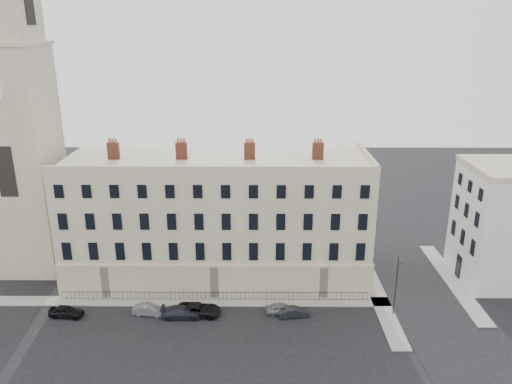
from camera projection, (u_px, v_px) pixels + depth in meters
ground at (267, 327)px, 52.14m from camera, size 160.00×160.00×0.00m
terrace at (218, 218)px, 61.10m from camera, size 36.22×12.22×17.00m
church_tower at (16, 125)px, 59.55m from camera, size 8.00×8.13×44.00m
adjacent_building at (506, 226)px, 60.18m from camera, size 10.00×10.00×14.00m
pavement_terrace at (179, 301)px, 56.91m from camera, size 48.00×2.00×0.12m
pavement_east_return at (375, 289)px, 59.64m from camera, size 2.00×24.00×0.12m
pavement_adjacent at (452, 281)px, 61.49m from camera, size 2.00×20.00×0.12m
railings at (214, 296)px, 57.11m from camera, size 35.00×0.04×0.96m
car_a at (66, 311)px, 53.88m from camera, size 3.83×1.86×1.26m
car_b at (149, 310)px, 54.28m from camera, size 3.70×1.70×1.18m
car_c at (182, 312)px, 53.76m from camera, size 4.39×1.83×1.27m
car_d at (199, 310)px, 54.18m from camera, size 4.98×2.62×1.34m
car_e at (282, 308)px, 54.51m from camera, size 3.57×1.63×1.19m
car_f at (294, 312)px, 53.93m from camera, size 3.45×1.67×1.09m
streetlamp at (396, 283)px, 53.16m from camera, size 0.39×1.53×7.12m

